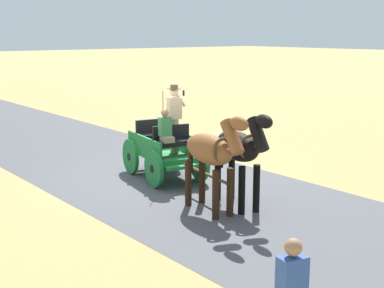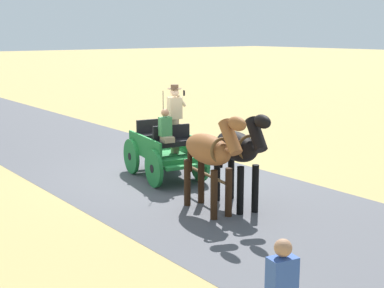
{
  "view_description": "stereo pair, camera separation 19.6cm",
  "coord_description": "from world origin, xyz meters",
  "views": [
    {
      "loc": [
        8.02,
        11.68,
        3.82
      ],
      "look_at": [
        -0.22,
        1.26,
        1.1
      ],
      "focal_mm": 51.29,
      "sensor_mm": 36.0,
      "label": 1
    },
    {
      "loc": [
        7.87,
        11.8,
        3.82
      ],
      "look_at": [
        -0.22,
        1.26,
        1.1
      ],
      "focal_mm": 51.29,
      "sensor_mm": 36.0,
      "label": 2
    }
  ],
  "objects": [
    {
      "name": "road_surface",
      "position": [
        0.0,
        0.0,
        0.0
      ],
      "size": [
        5.68,
        160.0,
        0.01
      ],
      "primitive_type": "cube",
      "color": "#4C4C51",
      "rests_on": "ground"
    },
    {
      "name": "horse_drawn_carriage",
      "position": [
        -0.21,
        0.14,
        0.82
      ],
      "size": [
        1.82,
        4.51,
        2.5
      ],
      "color": "#1E7233",
      "rests_on": "ground"
    },
    {
      "name": "horse_off_side",
      "position": [
        0.67,
        3.06,
        1.32
      ],
      "size": [
        0.74,
        2.14,
        2.21
      ],
      "color": "brown",
      "rests_on": "ground"
    },
    {
      "name": "horse_near_side",
      "position": [
        -0.02,
        3.18,
        1.32
      ],
      "size": [
        0.9,
        2.15,
        2.21
      ],
      "color": "black",
      "rests_on": "ground"
    },
    {
      "name": "ground_plane",
      "position": [
        0.0,
        0.0,
        0.0
      ],
      "size": [
        200.0,
        200.0,
        0.0
      ],
      "primitive_type": "plane",
      "color": "tan"
    }
  ]
}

